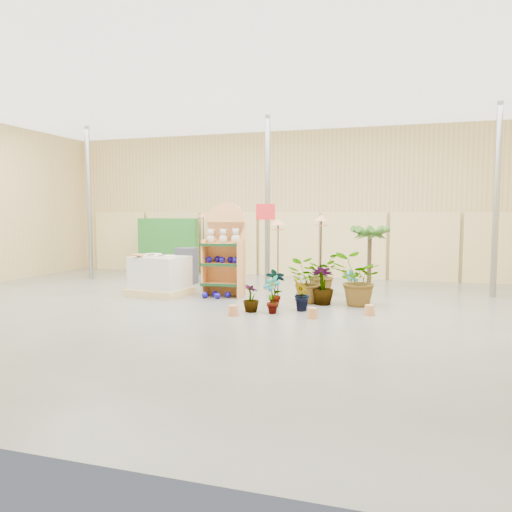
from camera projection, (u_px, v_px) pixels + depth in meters
The scene contains 24 objects.
room at pixel (234, 201), 10.67m from camera, with size 15.20×12.10×4.70m.
display_shelf at pixel (225, 253), 11.84m from camera, with size 0.98×0.67×2.22m.
teddy_bears at pixel (224, 237), 11.71m from camera, with size 0.82×0.21×0.34m.
gazing_balls_shelf at pixel (223, 260), 11.73m from camera, with size 0.82×0.28×0.15m.
gazing_balls_floor at pixel (216, 295), 11.56m from camera, with size 0.63×0.39×0.15m.
pallet_stack at pixel (160, 276), 11.96m from camera, with size 1.46×1.27×0.98m.
charcoal_planters at pixel (183, 268), 13.97m from camera, with size 0.80×0.50×1.00m.
trellis_stock at pixel (168, 246), 15.98m from camera, with size 2.00×0.30×1.80m, color #226A22.
offer_sign at pixel (266, 229), 12.66m from camera, with size 0.50×0.08×2.20m.
bird_table_front at pixel (278, 225), 10.89m from camera, with size 0.34×0.34×1.84m.
bird_table_right at pixel (321, 221), 11.12m from camera, with size 0.34×0.34×1.93m.
bird_table_back at pixel (203, 217), 14.98m from camera, with size 0.34×0.34×1.99m.
palm at pixel (370, 232), 11.92m from camera, with size 0.70×0.70×1.77m.
potted_plant_0 at pixel (275, 288), 10.44m from camera, with size 0.43×0.29×0.82m, color #2B5819.
potted_plant_1 at pixel (301, 294), 10.10m from camera, with size 0.37×0.30×0.68m, color #2B5819.
potted_plant_2 at pixel (306, 281), 10.90m from camera, with size 0.86×0.75×0.96m, color #2B5819.
potted_plant_3 at pixel (323, 285), 10.71m from camera, with size 0.47×0.47×0.83m, color #2B5819.
potted_plant_4 at pixel (352, 285), 11.12m from camera, with size 0.38×0.26×0.72m, color #2B5819.
potted_plant_5 at pixel (304, 290), 11.05m from camera, with size 0.30×0.24×0.54m, color #2B5819.
potted_plant_6 at pixel (321, 274), 12.06m from camera, with size 0.89×0.78×0.99m, color #2B5819.
potted_plant_7 at pixel (251, 298), 9.92m from camera, with size 0.32×0.32×0.56m, color #2B5819.
potted_plant_8 at pixel (272, 295), 9.76m from camera, with size 0.39×0.27×0.75m, color #2B5819.
potted_plant_9 at pixel (302, 296), 9.98m from camera, with size 0.34×0.27×0.61m, color #2B5819.
potted_plant_10 at pixel (356, 280), 10.55m from camera, with size 1.01×0.87×1.12m, color #2B5819.
Camera 1 is at (3.61, -9.20, 1.96)m, focal length 35.00 mm.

